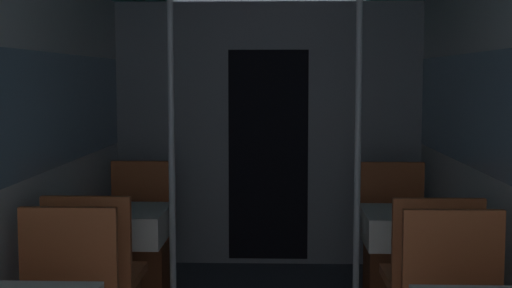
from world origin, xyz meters
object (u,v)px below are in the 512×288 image
dining_table_left_1 (120,230)px  chair_right_far_1 (394,256)px  chair_left_far_1 (139,254)px  support_pole_right_1 (358,154)px  support_pole_left_1 (172,153)px  dining_table_right_1 (410,233)px

dining_table_left_1 → chair_right_far_1: bearing=17.8°
chair_left_far_1 → support_pole_right_1: (1.45, -0.57, 0.77)m
support_pole_left_1 → dining_table_right_1: (1.45, 0.00, -0.48)m
chair_left_far_1 → support_pole_right_1: bearing=158.6°
dining_table_left_1 → support_pole_right_1: bearing=0.0°
dining_table_left_1 → support_pole_left_1: (0.32, 0.00, 0.48)m
dining_table_right_1 → chair_right_far_1: bearing=90.0°
chair_right_far_1 → support_pole_left_1: bearing=21.4°
dining_table_left_1 → support_pole_right_1: (1.45, 0.00, 0.48)m
chair_right_far_1 → dining_table_right_1: bearing=90.0°
support_pole_right_1 → dining_table_left_1: bearing=180.0°
dining_table_left_1 → dining_table_right_1: bearing=0.0°
chair_left_far_1 → support_pole_left_1: support_pole_left_1 is taller
dining_table_left_1 → chair_left_far_1: (0.00, 0.57, -0.29)m
support_pole_right_1 → chair_left_far_1: bearing=158.6°
dining_table_right_1 → chair_right_far_1: chair_right_far_1 is taller
chair_left_far_1 → support_pole_left_1: size_ratio=0.43×
dining_table_left_1 → chair_left_far_1: chair_left_far_1 is taller
support_pole_left_1 → support_pole_right_1: bearing=0.0°
chair_left_far_1 → chair_right_far_1: size_ratio=1.00×
chair_left_far_1 → support_pole_right_1: support_pole_right_1 is taller
chair_right_far_1 → support_pole_right_1: size_ratio=0.43×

